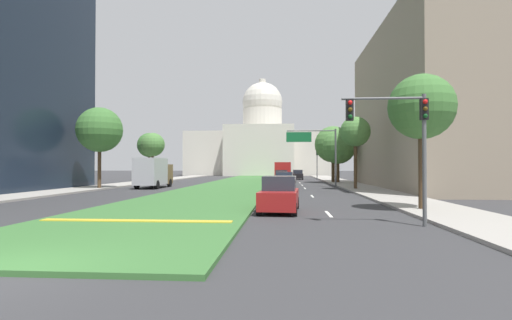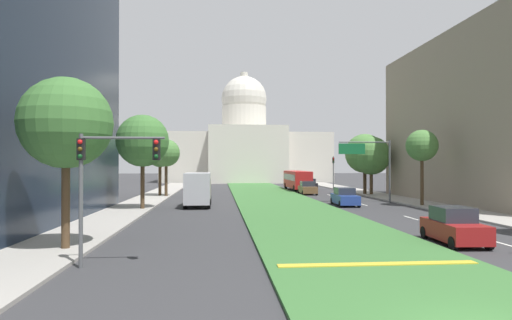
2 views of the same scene
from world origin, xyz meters
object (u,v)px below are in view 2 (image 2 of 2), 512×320
object	(u,v)px
city_bus	(297,179)
street_tree_right_mid	(422,146)
street_tree_left_near	(66,124)
overhead_guide_sign	(370,158)
traffic_light_near_left	(103,170)
sedan_lead_stopped	(454,227)
street_tree_right_distant	(371,156)
street_tree_left_mid	(143,141)
sedan_far_horizon	(310,184)
street_tree_right_far	(365,154)
sedan_midblock	(345,197)
box_truck_delivery	(198,189)
sedan_distant	(307,188)
capitol_building	(244,150)
traffic_light_far_right	(333,169)
street_tree_left_far	(166,153)
street_tree_left_distant	(160,153)

from	to	relation	value
city_bus	street_tree_right_mid	bearing A→B (deg)	-74.10
street_tree_left_near	overhead_guide_sign	bearing A→B (deg)	45.48
traffic_light_near_left	sedan_lead_stopped	distance (m)	17.02
street_tree_right_distant	street_tree_right_mid	bearing A→B (deg)	-91.30
street_tree_left_mid	street_tree_right_mid	xyz separation A→B (m)	(25.75, 0.91, -0.32)
sedan_lead_stopped	sedan_far_horizon	xyz separation A→B (m)	(2.63, 47.14, -0.07)
street_tree_right_far	sedan_midblock	size ratio (longest dim) A/B	1.67
box_truck_delivery	sedan_distant	bearing A→B (deg)	48.47
sedan_midblock	box_truck_delivery	xyz separation A→B (m)	(-14.10, 0.11, 0.86)
traffic_light_near_left	overhead_guide_sign	bearing A→B (deg)	52.74
capitol_building	city_bus	size ratio (longest dim) A/B	3.40
traffic_light_far_right	box_truck_delivery	world-z (taller)	traffic_light_far_right
traffic_light_near_left	sedan_distant	distance (m)	42.56
sedan_lead_stopped	city_bus	xyz separation A→B (m)	(-0.00, 43.92, 0.91)
sedan_distant	sedan_far_horizon	bearing A→B (deg)	76.43
sedan_lead_stopped	street_tree_right_mid	bearing A→B (deg)	68.47
street_tree_left_mid	sedan_distant	distance (m)	26.23
street_tree_left_near	street_tree_right_distant	size ratio (longest dim) A/B	1.07
traffic_light_near_left	traffic_light_far_right	xyz separation A→B (m)	(22.08, 48.14, -0.48)
street_tree_left_far	sedan_lead_stopped	distance (m)	37.36
sedan_lead_stopped	city_bus	bearing A→B (deg)	90.00
street_tree_right_far	city_bus	size ratio (longest dim) A/B	0.72
overhead_guide_sign	sedan_midblock	distance (m)	5.95
sedan_midblock	street_tree_left_far	bearing A→B (deg)	146.45
street_tree_right_far	street_tree_right_distant	world-z (taller)	street_tree_right_far
box_truck_delivery	traffic_light_far_right	bearing A→B (deg)	51.18
street_tree_left_mid	sedan_midblock	world-z (taller)	street_tree_left_mid
overhead_guide_sign	sedan_lead_stopped	size ratio (longest dim) A/B	1.53
sedan_midblock	box_truck_delivery	size ratio (longest dim) A/B	0.74
traffic_light_far_right	sedan_far_horizon	bearing A→B (deg)	138.80
traffic_light_far_right	capitol_building	bearing A→B (deg)	106.70
overhead_guide_sign	sedan_distant	size ratio (longest dim) A/B	1.51
street_tree_left_mid	street_tree_left_far	size ratio (longest dim) A/B	1.18
traffic_light_far_right	sedan_lead_stopped	distance (m)	44.86
street_tree_left_distant	traffic_light_far_right	bearing A→B (deg)	23.98
street_tree_right_far	sedan_lead_stopped	distance (m)	34.81
traffic_light_far_right	street_tree_right_far	size ratio (longest dim) A/B	0.66
street_tree_left_mid	box_truck_delivery	size ratio (longest dim) A/B	1.30
box_truck_delivery	sedan_lead_stopped	bearing A→B (deg)	-55.58
street_tree_left_near	street_tree_right_distant	world-z (taller)	street_tree_left_near
sedan_lead_stopped	street_tree_left_distant	bearing A→B (deg)	119.78
street_tree_right_mid	street_tree_left_mid	bearing A→B (deg)	-177.97
sedan_distant	street_tree_right_mid	bearing A→B (deg)	-66.55
city_bus	street_tree_left_distant	bearing A→B (deg)	-151.09
street_tree_left_near	sedan_far_horizon	distance (m)	52.36
traffic_light_near_left	city_bus	distance (m)	50.41
traffic_light_near_left	street_tree_left_near	world-z (taller)	street_tree_left_near
capitol_building	street_tree_left_mid	size ratio (longest dim) A/B	4.49
traffic_light_far_right	street_tree_right_far	bearing A→B (deg)	-83.04
street_tree_left_near	street_tree_left_distant	size ratio (longest dim) A/B	1.13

